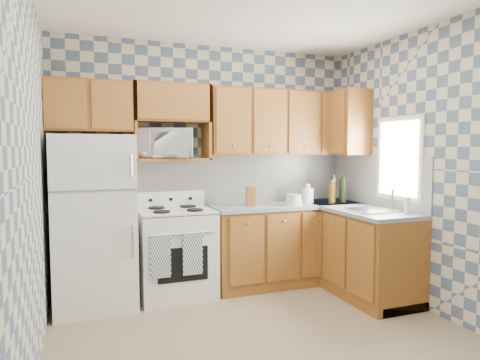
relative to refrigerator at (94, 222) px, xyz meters
The scene contains 30 objects.
floor 1.97m from the refrigerator, 44.43° to the right, with size 3.40×3.40×0.00m, color #857357.
back_wall 1.42m from the refrigerator, 15.35° to the left, with size 3.40×0.02×2.70m, color #4B5E79.
right_wall 3.27m from the refrigerator, 22.79° to the right, with size 0.02×3.20×2.70m, color #4B5E79.
backsplash_back 1.75m from the refrigerator, 11.47° to the left, with size 2.60×0.01×0.56m, color silver.
backsplash_right 3.02m from the refrigerator, ahead, with size 0.01×1.60×0.56m, color silver.
refrigerator is the anchor object (origin of this frame).
stove_body 0.89m from the refrigerator, ahead, with size 0.76×0.65×0.90m, color white.
cooktop 0.81m from the refrigerator, ahead, with size 0.76×0.65×0.03m, color silver.
backguard 0.87m from the refrigerator, 20.44° to the left, with size 0.76×0.08×0.17m, color white.
dish_towel_left 0.74m from the refrigerator, 28.79° to the right, with size 0.20×0.03×0.41m, color navy.
dish_towel_right 1.00m from the refrigerator, 19.62° to the right, with size 0.20×0.03×0.41m, color navy.
base_cabinets_back 2.14m from the refrigerator, ahead, with size 1.75×0.60×0.88m, color brown.
base_cabinets_right 2.74m from the refrigerator, ahead, with size 0.60×1.60×0.88m, color brown.
countertop_back 2.10m from the refrigerator, ahead, with size 1.77×0.63×0.04m, color slate.
countertop_right 2.71m from the refrigerator, ahead, with size 0.63×1.60×0.04m, color slate.
upper_cabinets_back 2.34m from the refrigerator, ahead, with size 1.75×0.33×0.74m, color brown.
upper_cabinets_fridge 1.15m from the refrigerator, 94.64° to the left, with size 0.82×0.33×0.50m, color brown.
upper_cabinets_right 2.99m from the refrigerator, ahead, with size 0.33×0.70×0.74m, color brown.
microwave_shelf 1.02m from the refrigerator, 12.94° to the left, with size 0.80×0.33×0.03m, color brown.
microwave 1.08m from the refrigerator, 13.97° to the left, with size 0.57×0.38×0.31m, color white.
sink 2.79m from the refrigerator, 16.65° to the right, with size 0.48×0.40×0.03m, color #B7B7BC.
window 3.13m from the refrigerator, 15.12° to the right, with size 0.02×0.66×0.86m, color silver.
bottle_0 2.69m from the refrigerator, ahead, with size 0.07×0.07×0.31m, color black.
bottle_1 2.79m from the refrigerator, ahead, with size 0.07×0.07×0.29m, color black.
bottle_2 2.83m from the refrigerator, ahead, with size 0.07×0.07×0.27m, color #50340B.
bottle_3 2.62m from the refrigerator, ahead, with size 0.07×0.07×0.24m, color #50340B.
knife_block 1.65m from the refrigerator, ahead, with size 0.10×0.10×0.21m, color brown.
electric_kettle 2.37m from the refrigerator, ahead, with size 0.14×0.14×0.17m, color white.
food_containers 2.11m from the refrigerator, ahead, with size 0.18×0.18×0.12m, color beige, non-canonical shape.
soap_bottle 3.03m from the refrigerator, 21.06° to the right, with size 0.06×0.06×0.17m, color beige.
Camera 1 is at (-1.40, -3.08, 1.56)m, focal length 32.00 mm.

